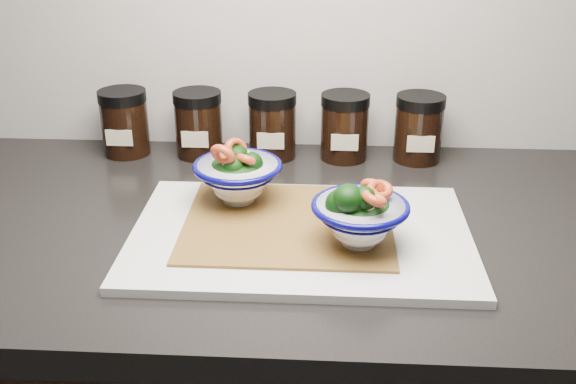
# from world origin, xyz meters

# --- Properties ---
(countertop) EXTENTS (3.50, 0.60, 0.04)m
(countertop) POSITION_xyz_m (0.00, 1.45, 0.88)
(countertop) COLOR black
(countertop) RESTS_ON cabinet
(cutting_board) EXTENTS (0.45, 0.30, 0.01)m
(cutting_board) POSITION_xyz_m (0.12, 1.40, 0.91)
(cutting_board) COLOR beige
(cutting_board) RESTS_ON countertop
(bamboo_mat) EXTENTS (0.28, 0.24, 0.00)m
(bamboo_mat) POSITION_xyz_m (0.10, 1.42, 0.91)
(bamboo_mat) COLOR olive
(bamboo_mat) RESTS_ON cutting_board
(bowl_left) EXTENTS (0.13, 0.13, 0.10)m
(bowl_left) POSITION_xyz_m (0.03, 1.48, 0.96)
(bowl_left) COLOR white
(bowl_left) RESTS_ON bamboo_mat
(bowl_right) EXTENTS (0.12, 0.12, 0.09)m
(bowl_right) POSITION_xyz_m (0.20, 1.36, 0.96)
(bowl_right) COLOR white
(bowl_right) RESTS_ON bamboo_mat
(spice_jar_a) EXTENTS (0.08, 0.08, 0.11)m
(spice_jar_a) POSITION_xyz_m (-0.19, 1.69, 0.96)
(spice_jar_a) COLOR black
(spice_jar_a) RESTS_ON countertop
(spice_jar_b) EXTENTS (0.08, 0.08, 0.11)m
(spice_jar_b) POSITION_xyz_m (-0.07, 1.69, 0.96)
(spice_jar_b) COLOR black
(spice_jar_b) RESTS_ON countertop
(spice_jar_c) EXTENTS (0.08, 0.08, 0.11)m
(spice_jar_c) POSITION_xyz_m (0.06, 1.69, 0.96)
(spice_jar_c) COLOR black
(spice_jar_c) RESTS_ON countertop
(spice_jar_d) EXTENTS (0.08, 0.08, 0.11)m
(spice_jar_d) POSITION_xyz_m (0.18, 1.69, 0.96)
(spice_jar_d) COLOR black
(spice_jar_d) RESTS_ON countertop
(spice_jar_e) EXTENTS (0.08, 0.08, 0.11)m
(spice_jar_e) POSITION_xyz_m (0.31, 1.69, 0.96)
(spice_jar_e) COLOR black
(spice_jar_e) RESTS_ON countertop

